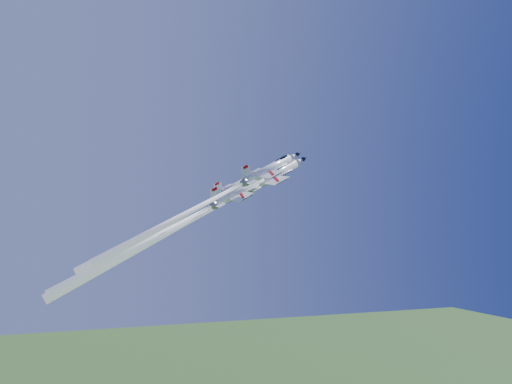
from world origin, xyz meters
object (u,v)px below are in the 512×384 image
object	(u,v)px
jet_right	(212,200)
jet_slot	(178,224)
jet_lead	(198,216)
jet_left	(184,214)

from	to	relation	value
jet_right	jet_slot	bearing A→B (deg)	-149.05
jet_lead	jet_right	world-z (taller)	jet_lead
jet_lead	jet_left	bearing A→B (deg)	-175.85
jet_lead	jet_slot	distance (m)	4.87
jet_right	jet_slot	xyz separation A→B (m)	(-5.49, 5.88, -4.90)
jet_lead	jet_left	distance (m)	6.25
jet_left	jet_right	bearing A→B (deg)	0.20
jet_lead	jet_slot	xyz separation A→B (m)	(-4.47, -0.82, -1.76)
jet_left	jet_right	world-z (taller)	jet_right
jet_lead	jet_left	size ratio (longest dim) A/B	1.32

